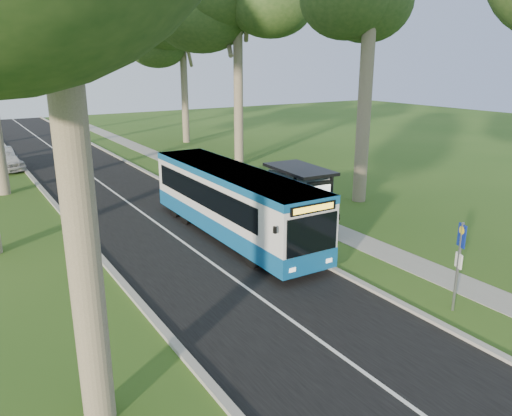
# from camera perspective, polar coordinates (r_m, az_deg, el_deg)

# --- Properties ---
(ground) EXTENTS (120.00, 120.00, 0.00)m
(ground) POSITION_cam_1_polar(r_m,az_deg,el_deg) (19.26, 7.60, -6.46)
(ground) COLOR #2D5219
(ground) RESTS_ON ground
(road) EXTENTS (7.00, 100.00, 0.02)m
(road) POSITION_cam_1_polar(r_m,az_deg,el_deg) (25.96, -12.78, -0.60)
(road) COLOR black
(road) RESTS_ON ground
(kerb_east) EXTENTS (0.25, 100.00, 0.12)m
(kerb_east) POSITION_cam_1_polar(r_m,az_deg,el_deg) (27.22, -5.85, 0.64)
(kerb_east) COLOR #9E9B93
(kerb_east) RESTS_ON ground
(kerb_west) EXTENTS (0.25, 100.00, 0.12)m
(kerb_west) POSITION_cam_1_polar(r_m,az_deg,el_deg) (25.09, -20.32, -1.72)
(kerb_west) COLOR #9E9B93
(kerb_west) RESTS_ON ground
(centre_line) EXTENTS (0.12, 100.00, 0.00)m
(centre_line) POSITION_cam_1_polar(r_m,az_deg,el_deg) (25.95, -12.78, -0.58)
(centre_line) COLOR white
(centre_line) RESTS_ON road
(footpath) EXTENTS (1.50, 100.00, 0.02)m
(footpath) POSITION_cam_1_polar(r_m,az_deg,el_deg) (28.63, -0.47, 1.42)
(footpath) COLOR gray
(footpath) RESTS_ON ground
(bus) EXTENTS (2.47, 11.33, 3.00)m
(bus) POSITION_cam_1_polar(r_m,az_deg,el_deg) (21.65, -2.72, 0.64)
(bus) COLOR white
(bus) RESTS_ON ground
(bus_stop_sign) EXTENTS (0.20, 0.38, 2.87)m
(bus_stop_sign) POSITION_cam_1_polar(r_m,az_deg,el_deg) (16.30, 22.19, -5.26)
(bus_stop_sign) COLOR gray
(bus_stop_sign) RESTS_ON ground
(bus_shelter) EXTENTS (2.08, 3.54, 2.94)m
(bus_shelter) POSITION_cam_1_polar(r_m,az_deg,el_deg) (22.00, 6.03, 2.26)
(bus_shelter) COLOR black
(bus_shelter) RESTS_ON ground
(litter_bin) EXTENTS (0.56, 0.56, 0.99)m
(litter_bin) POSITION_cam_1_polar(r_m,az_deg,el_deg) (23.12, 2.09, -1.04)
(litter_bin) COLOR black
(litter_bin) RESTS_ON ground
(car_white) EXTENTS (2.91, 4.69, 1.49)m
(car_white) POSITION_cam_1_polar(r_m,az_deg,el_deg) (39.48, -27.04, 4.91)
(car_white) COLOR silver
(car_white) RESTS_ON ground
(car_silver) EXTENTS (1.95, 4.72, 1.52)m
(car_silver) POSITION_cam_1_polar(r_m,az_deg,el_deg) (39.85, -27.12, 5.02)
(car_silver) COLOR #9D9FA4
(car_silver) RESTS_ON ground
(tree_east_c) EXTENTS (5.20, 5.20, 14.58)m
(tree_east_c) POSITION_cam_1_polar(r_m,az_deg,el_deg) (36.61, -2.12, 21.74)
(tree_east_c) COLOR #7A6B56
(tree_east_c) RESTS_ON ground
(tree_east_d) EXTENTS (5.20, 5.20, 13.36)m
(tree_east_d) POSITION_cam_1_polar(r_m,az_deg,el_deg) (47.76, -8.43, 19.29)
(tree_east_d) COLOR #7A6B56
(tree_east_d) RESTS_ON ground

